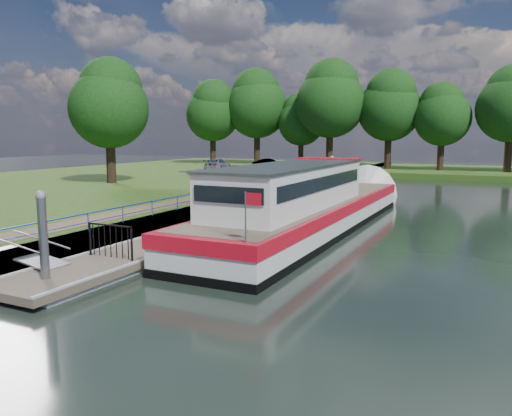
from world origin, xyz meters
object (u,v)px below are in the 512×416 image
at_px(car_a, 282,167).
at_px(pontoon, 254,217).
at_px(car_b, 270,165).
at_px(car_c, 217,164).
at_px(barge, 314,206).

bearing_deg(car_a, pontoon, -72.30).
relative_size(car_b, car_c, 0.88).
bearing_deg(pontoon, car_a, 109.68).
height_order(pontoon, car_b, car_b).
bearing_deg(car_b, car_a, -143.85).
relative_size(barge, car_a, 6.79).
distance_m(barge, car_b, 28.86).
height_order(barge, car_b, barge).
distance_m(car_a, car_c, 7.10).
bearing_deg(car_c, car_a, 178.13).
height_order(car_b, car_c, car_c).
distance_m(barge, car_c, 29.81).
xyz_separation_m(barge, car_b, (-13.85, 25.32, 0.35)).
xyz_separation_m(pontoon, car_b, (-10.26, 24.61, 1.26)).
xyz_separation_m(barge, car_a, (-11.87, 23.84, 0.28)).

